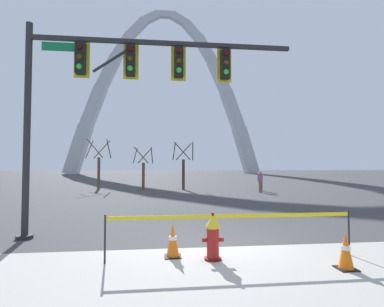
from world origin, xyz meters
The scene contains 12 objects.
ground_plane centered at (0.00, 0.00, 0.00)m, with size 240.00×240.00×0.00m, color #3D3D3F.
fire_hydrant centered at (-0.34, -0.98, 0.47)m, with size 0.46×0.48×0.99m.
caution_tape_barrier centered at (0.09, -1.01, 0.68)m, with size 5.33×0.04×0.99m.
traffic_cone_by_hydrant centered at (2.10, -1.83, 0.36)m, with size 0.36×0.36×0.73m.
traffic_cone_mid_sidewalk centered at (-1.17, -0.70, 0.36)m, with size 0.36×0.36×0.73m.
traffic_signal_gantry centered at (-2.73, 1.38, 4.40)m, with size 7.82×0.44×6.00m.
monument_arch centered at (0.00, 66.39, 18.14)m, with size 47.96×3.16×41.66m.
tree_far_left centered at (-6.58, 18.84, 1.89)m, with size 1.96×1.97×4.26m.
tree_left_mid centered at (-2.74, 17.64, 1.57)m, with size 1.64×1.65×3.54m.
tree_center_left centered at (0.58, 17.42, 1.76)m, with size 1.83×1.84×3.96m.
pedestrian_walking_left centered at (6.53, 15.28, 0.82)m, with size 0.25×0.37×1.59m.
pedestrian_standing_center centered at (6.06, 14.16, 0.82)m, with size 0.39×0.33×1.59m.
Camera 1 is at (-1.49, -7.20, 1.99)m, focal length 27.62 mm.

